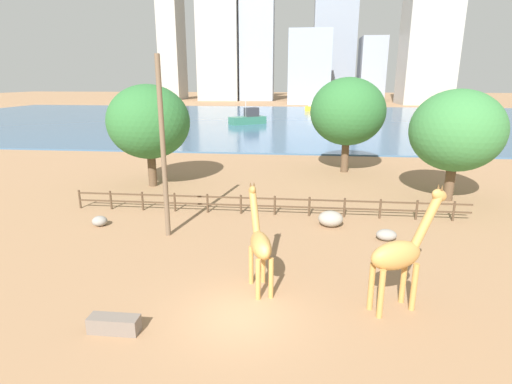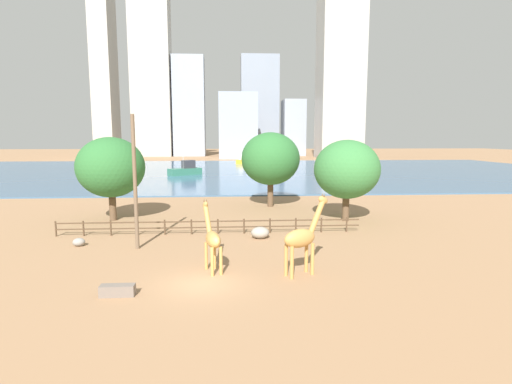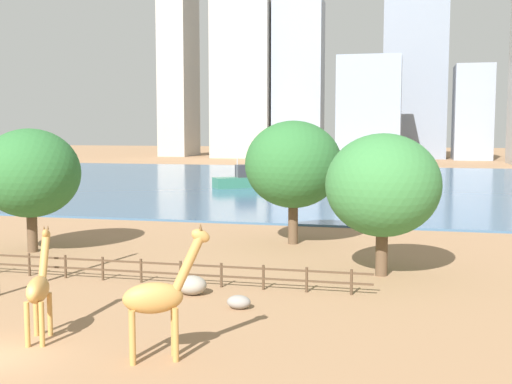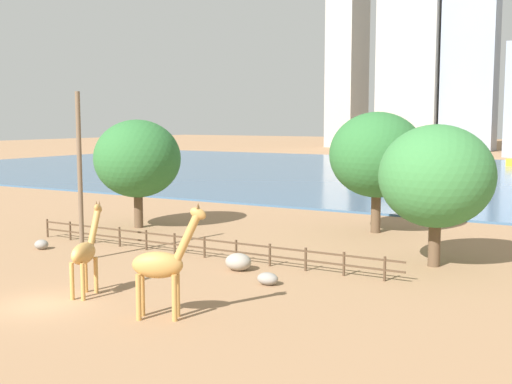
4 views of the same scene
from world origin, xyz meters
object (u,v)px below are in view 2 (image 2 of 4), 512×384
object	(u,v)px
boulder_by_pole	(299,240)
boat_ferry	(186,170)
boulder_small	(79,242)
boat_sailboat	(243,161)
tree_left_large	(347,170)
giraffe_tall	(302,238)
giraffe_companion	(212,239)
feeding_trough	(117,290)
tree_right_tall	(111,167)
utility_pole	(135,183)
boulder_near_fence	(260,233)
tree_center_broad	(271,159)

from	to	relation	value
boulder_by_pole	boat_ferry	world-z (taller)	boat_ferry
boulder_small	boat_sailboat	bearing A→B (deg)	80.44
boulder_by_pole	tree_left_large	distance (m)	11.50
giraffe_tall	giraffe_companion	bearing A→B (deg)	143.26
boat_ferry	feeding_trough	bearing A→B (deg)	57.29
feeding_trough	boat_sailboat	world-z (taller)	boat_sailboat
tree_right_tall	utility_pole	bearing A→B (deg)	-65.79
feeding_trough	boat_ferry	bearing A→B (deg)	93.11
boulder_near_fence	tree_right_tall	xyz separation A→B (m)	(-14.23, 8.24, 4.86)
utility_pole	boat_sailboat	bearing A→B (deg)	83.28
giraffe_companion	tree_right_tall	bearing A→B (deg)	14.67
tree_right_tall	feeding_trough	bearing A→B (deg)	-73.66
giraffe_tall	tree_right_tall	size ratio (longest dim) A/B	0.59
tree_left_large	boulder_by_pole	bearing A→B (deg)	-126.10
boulder_by_pole	tree_left_large	world-z (taller)	tree_left_large
giraffe_companion	tree_left_large	distance (m)	19.48
boulder_by_pole	tree_right_tall	xyz separation A→B (m)	(-17.18, 10.16, 5.03)
boulder_small	boat_sailboat	world-z (taller)	boat_sailboat
utility_pole	feeding_trough	distance (m)	10.32
giraffe_companion	tree_center_broad	distance (m)	24.38
tree_left_large	tree_center_broad	distance (m)	11.11
boulder_by_pole	tree_center_broad	bearing A→B (deg)	91.73
boulder_by_pole	giraffe_companion	bearing A→B (deg)	-137.15
giraffe_companion	boat_ferry	xyz separation A→B (m)	(-8.50, 63.77, -0.79)
boulder_small	feeding_trough	world-z (taller)	boulder_small
giraffe_tall	boat_sailboat	xyz separation A→B (m)	(-0.03, 101.98, -1.13)
tree_right_tall	tree_left_large	bearing A→B (deg)	-4.24
giraffe_tall	utility_pole	world-z (taller)	utility_pole
boulder_small	boulder_by_pole	bearing A→B (deg)	-1.61
tree_center_broad	boulder_near_fence	bearing A→B (deg)	-98.96
utility_pole	tree_center_broad	bearing A→B (deg)	56.40
boulder_small	tree_right_tall	bearing A→B (deg)	90.87
boat_ferry	giraffe_companion	bearing A→B (deg)	61.77
giraffe_tall	tree_right_tall	xyz separation A→B (m)	(-16.08, 17.23, 3.03)
boulder_near_fence	boulder_by_pole	distance (m)	3.52
boulder_small	tree_right_tall	world-z (taller)	tree_right_tall
boulder_near_fence	tree_left_large	world-z (taller)	tree_left_large
feeding_trough	tree_right_tall	world-z (taller)	tree_right_tall
tree_left_large	boat_ferry	size ratio (longest dim) A/B	1.10
boat_ferry	boat_sailboat	world-z (taller)	boat_ferry
giraffe_companion	boulder_near_fence	world-z (taller)	giraffe_companion
boulder_by_pole	feeding_trough	bearing A→B (deg)	-139.57
utility_pole	tree_left_large	xyz separation A→B (m)	(18.52, 8.97, 0.17)
boulder_near_fence	boulder_small	distance (m)	14.16
giraffe_companion	boulder_by_pole	bearing A→B (deg)	-65.81
feeding_trough	tree_right_tall	distance (m)	21.28
utility_pole	boulder_small	distance (m)	6.68
boulder_near_fence	tree_left_large	bearing A→B (deg)	35.61
giraffe_tall	feeding_trough	distance (m)	10.78
boulder_near_fence	tree_right_tall	bearing A→B (deg)	149.92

